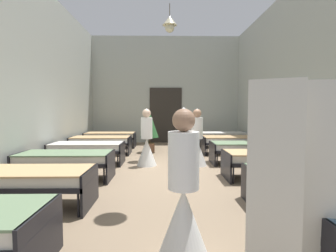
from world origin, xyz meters
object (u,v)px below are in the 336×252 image
(bed_right_row_1, at_px, (312,177))
(privacy_screen, at_px, (325,186))
(bed_left_row_1, at_px, (27,179))
(bed_right_row_2, at_px, (270,158))
(bed_left_row_4, at_px, (101,141))
(bed_right_row_4, at_px, (232,141))
(nurse_near_aisle, at_px, (147,145))
(nurse_far_aisle, at_px, (183,206))
(bed_right_row_5, at_px, (221,136))
(bed_left_row_3, at_px, (87,148))
(bed_left_row_2, at_px, (66,159))
(bed_left_row_5, at_px, (111,136))
(nurse_mid_aisle, at_px, (197,145))
(bed_right_row_3, at_px, (247,147))
(potted_plant, at_px, (149,126))

(bed_right_row_1, relative_size, privacy_screen, 1.12)
(bed_left_row_1, bearing_deg, bed_right_row_1, 0.00)
(bed_right_row_2, xyz_separation_m, privacy_screen, (-0.95, -3.31, 0.41))
(bed_left_row_4, distance_m, bed_right_row_4, 4.27)
(bed_right_row_1, distance_m, bed_left_row_4, 6.25)
(nurse_near_aisle, distance_m, nurse_far_aisle, 4.26)
(bed_left_row_1, distance_m, bed_right_row_1, 4.27)
(bed_right_row_5, bearing_deg, nurse_far_aisle, -105.42)
(bed_right_row_1, bearing_deg, nurse_near_aisle, 133.12)
(bed_left_row_1, distance_m, bed_left_row_3, 3.04)
(bed_right_row_1, xyz_separation_m, bed_left_row_4, (-4.27, 4.56, 0.00))
(bed_left_row_2, bearing_deg, bed_right_row_1, -19.61)
(nurse_far_aisle, bearing_deg, bed_left_row_5, 72.00)
(nurse_mid_aisle, distance_m, privacy_screen, 4.65)
(bed_right_row_2, height_order, nurse_mid_aisle, nurse_mid_aisle)
(bed_left_row_5, xyz_separation_m, privacy_screen, (3.32, -7.87, 0.41))
(bed_right_row_4, xyz_separation_m, privacy_screen, (-0.95, -6.35, 0.41))
(bed_right_row_1, bearing_deg, bed_left_row_4, 133.09)
(bed_right_row_2, bearing_deg, bed_right_row_3, 90.00)
(bed_right_row_2, relative_size, nurse_far_aisle, 1.28)
(bed_left_row_2, xyz_separation_m, bed_left_row_5, (0.00, 4.56, 0.00))
(bed_left_row_3, bearing_deg, bed_left_row_4, 90.00)
(bed_right_row_3, bearing_deg, bed_left_row_3, 180.00)
(bed_left_row_2, height_order, bed_left_row_3, same)
(bed_right_row_1, relative_size, nurse_near_aisle, 1.28)
(bed_right_row_3, bearing_deg, bed_left_row_5, 144.52)
(nurse_far_aisle, distance_m, potted_plant, 6.31)
(bed_right_row_5, xyz_separation_m, nurse_far_aisle, (-2.05, -7.44, 0.09))
(bed_right_row_2, distance_m, bed_right_row_4, 3.04)
(bed_right_row_4, height_order, potted_plant, potted_plant)
(bed_left_row_3, bearing_deg, bed_right_row_3, 0.00)
(nurse_near_aisle, relative_size, nurse_mid_aisle, 1.00)
(bed_left_row_1, relative_size, bed_right_row_4, 1.00)
(bed_right_row_5, bearing_deg, bed_left_row_3, -144.52)
(bed_right_row_4, distance_m, bed_right_row_5, 1.52)
(bed_left_row_1, distance_m, bed_left_row_2, 1.52)
(bed_right_row_2, distance_m, bed_right_row_3, 1.52)
(bed_right_row_4, distance_m, potted_plant, 2.77)
(bed_left_row_3, height_order, privacy_screen, privacy_screen)
(bed_left_row_4, height_order, bed_right_row_5, same)
(nurse_far_aisle, bearing_deg, bed_left_row_3, 82.16)
(bed_right_row_3, bearing_deg, bed_right_row_5, 90.00)
(bed_left_row_4, bearing_deg, nurse_far_aisle, -69.48)
(bed_right_row_1, distance_m, nurse_near_aisle, 3.92)
(bed_left_row_5, height_order, nurse_near_aisle, nurse_near_aisle)
(bed_left_row_1, bearing_deg, nurse_mid_aisle, 44.34)
(bed_left_row_4, height_order, potted_plant, potted_plant)
(bed_right_row_3, xyz_separation_m, nurse_mid_aisle, (-1.37, -0.21, 0.09))
(bed_left_row_3, relative_size, nurse_far_aisle, 1.28)
(bed_right_row_4, height_order, bed_left_row_5, same)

